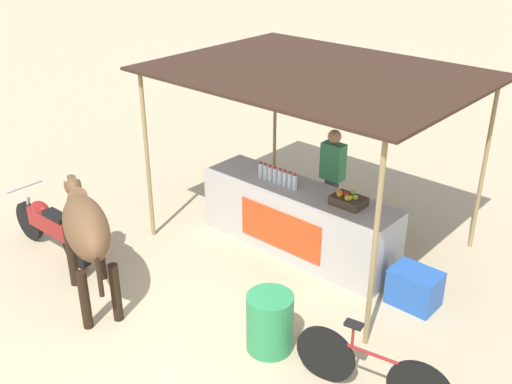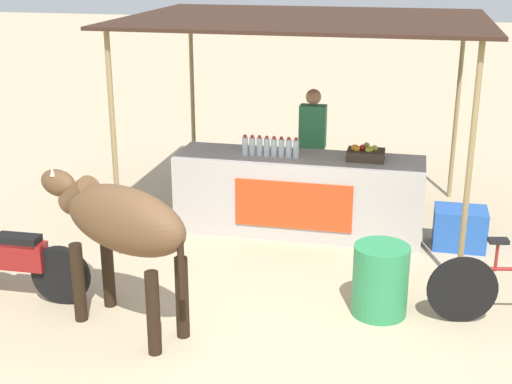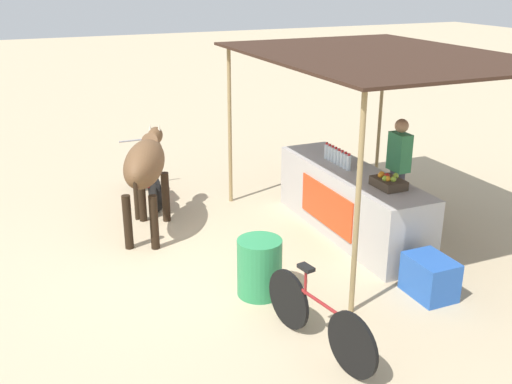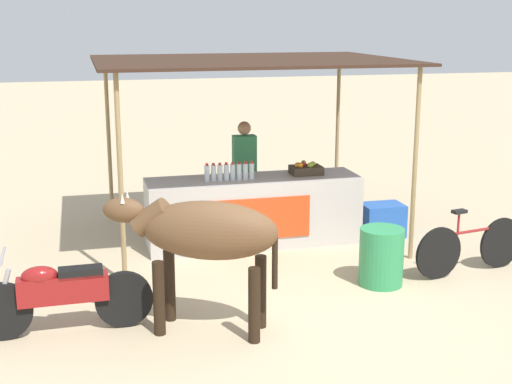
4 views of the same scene
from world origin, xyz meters
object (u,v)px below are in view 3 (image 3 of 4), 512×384
at_px(stall_counter, 351,202).
at_px(bicycle_leaning, 318,319).
at_px(fruit_crate, 388,182).
at_px(cow, 146,165).
at_px(vendor_behind_counter, 398,172).
at_px(water_barrel, 260,267).
at_px(motorcycle_parked, 144,174).
at_px(cooler_box, 430,277).

relative_size(stall_counter, bicycle_leaning, 1.83).
distance_m(fruit_crate, cow, 3.38).
distance_m(fruit_crate, bicycle_leaning, 2.55).
distance_m(vendor_behind_counter, water_barrel, 2.93).
xyz_separation_m(water_barrel, cow, (-2.29, -0.76, 0.68)).
bearing_deg(water_barrel, stall_counter, 119.93).
bearing_deg(fruit_crate, water_barrel, -80.70).
bearing_deg(bicycle_leaning, stall_counter, 142.10).
distance_m(vendor_behind_counter, motorcycle_parked, 4.15).
bearing_deg(stall_counter, motorcycle_parked, -137.15).
height_order(fruit_crate, water_barrel, fruit_crate).
distance_m(vendor_behind_counter, bicycle_leaning, 3.50).
xyz_separation_m(fruit_crate, cooler_box, (1.15, -0.15, -0.79)).
bearing_deg(cooler_box, bicycle_leaning, -76.42).
bearing_deg(motorcycle_parked, stall_counter, 42.85).
distance_m(stall_counter, motorcycle_parked, 3.55).
distance_m(cooler_box, motorcycle_parked, 5.10).
bearing_deg(bicycle_leaning, cooler_box, 103.58).
bearing_deg(cooler_box, stall_counter, 177.13).
relative_size(water_barrel, bicycle_leaning, 0.43).
bearing_deg(bicycle_leaning, cow, -166.37).
xyz_separation_m(stall_counter, cooler_box, (1.94, -0.10, -0.24)).
xyz_separation_m(vendor_behind_counter, bicycle_leaning, (2.31, -2.59, -0.50)).
height_order(stall_counter, bicycle_leaning, stall_counter).
distance_m(stall_counter, cooler_box, 1.95).
height_order(vendor_behind_counter, water_barrel, vendor_behind_counter).
bearing_deg(cow, motorcycle_parked, 168.82).
bearing_deg(vendor_behind_counter, fruit_crate, -43.61).
height_order(motorcycle_parked, bicycle_leaning, motorcycle_parked).
bearing_deg(motorcycle_parked, fruit_crate, 36.02).
relative_size(vendor_behind_counter, cooler_box, 2.75).
bearing_deg(water_barrel, fruit_crate, 99.30).
height_order(water_barrel, cow, cow).
bearing_deg(fruit_crate, bicycle_leaning, -50.19).
height_order(cooler_box, cow, cow).
bearing_deg(water_barrel, vendor_behind_counter, 111.61).
xyz_separation_m(cooler_box, cow, (-3.12, -2.59, 0.79)).
relative_size(vendor_behind_counter, motorcycle_parked, 0.92).
xyz_separation_m(fruit_crate, cow, (-1.97, -2.74, -0.00)).
bearing_deg(cow, stall_counter, 66.28).
height_order(fruit_crate, cow, cow).
bearing_deg(vendor_behind_counter, stall_counter, -93.64).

